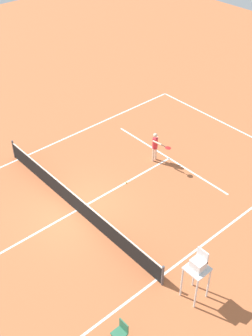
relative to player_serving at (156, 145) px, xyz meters
name	(u,v)px	position (x,y,z in m)	size (l,w,h in m)	color
ground_plane	(77,210)	(-0.37, 5.48, -1.01)	(60.00, 60.00, 0.00)	#B76038
court_lines	(77,210)	(-0.37, 5.48, -1.01)	(10.75, 22.68, 0.01)	white
tennis_net	(76,202)	(-0.37, 5.48, -0.52)	(11.35, 0.10, 1.07)	#4C4C51
player_serving	(156,145)	(0.00, 0.00, 0.00)	(1.30, 0.46, 1.70)	beige
tennis_ball	(126,183)	(-0.40, 2.42, -0.98)	(0.07, 0.07, 0.07)	#CCE033
umpire_chair	(198,268)	(-7.15, 4.95, 0.59)	(0.80, 0.80, 2.41)	silver
courtside_chair_near	(121,332)	(-6.72, 8.24, -0.48)	(0.44, 0.46, 0.95)	#262626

